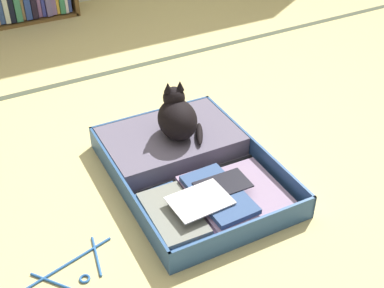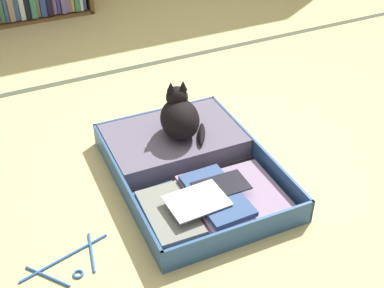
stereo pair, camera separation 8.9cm
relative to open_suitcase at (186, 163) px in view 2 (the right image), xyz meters
name	(u,v)px [view 2 (the right image)]	position (x,y,z in m)	size (l,w,h in m)	color
ground_plane	(207,167)	(0.10, -0.02, -0.05)	(10.00, 10.00, 0.00)	tan
tatami_border	(126,69)	(0.10, 1.09, -0.05)	(4.80, 0.05, 0.00)	#3E4634
open_suitcase	(186,163)	(0.00, 0.00, 0.00)	(0.68, 0.93, 0.11)	#284C7E
black_cat	(180,117)	(0.04, 0.14, 0.16)	(0.25, 0.28, 0.26)	black
clothes_hanger	(69,263)	(-0.63, -0.31, -0.04)	(0.36, 0.22, 0.01)	#255697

